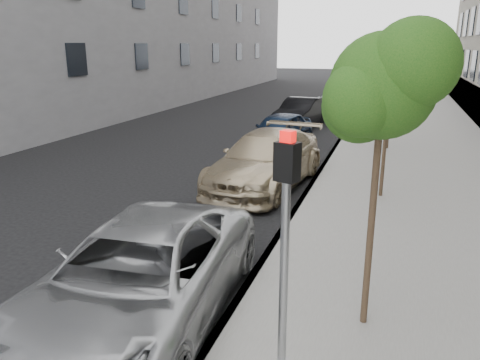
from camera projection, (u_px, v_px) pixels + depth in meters
The scene contains 12 objects.
ground at pixel (127, 346), 6.76m from camera, with size 160.00×160.00×0.00m, color black.
sidewalk at pixel (411, 117), 27.31m from camera, with size 6.40×72.00×0.14m, color gray.
curb at pixel (356, 115), 28.25m from camera, with size 0.15×72.00×0.14m, color #9E9B93.
tree_near at pixel (385, 86), 6.12m from camera, with size 1.74×1.54×4.39m.
tree_mid at pixel (392, 71), 12.09m from camera, with size 1.52×1.32×4.15m.
tree_far at pixel (396, 53), 17.92m from camera, with size 1.66×1.46×4.54m.
signal_pole at pixel (285, 239), 5.14m from camera, with size 0.29×0.25×3.20m.
minivan at pixel (139, 277), 7.11m from camera, with size 2.59×5.63×1.56m, color #A1A4A6.
suv at pixel (266, 160), 14.18m from camera, with size 2.30×5.65×1.64m, color tan.
sedan_blue at pixel (280, 130), 19.55m from camera, with size 1.72×4.27×1.45m, color #0F1D33.
sedan_black at pixel (301, 113), 24.18m from camera, with size 1.61×4.62×1.52m, color black.
sedan_rear at pixel (336, 102), 28.84m from camera, with size 2.11×5.18×1.50m, color #9B9EA3.
Camera 1 is at (3.38, -5.01, 4.20)m, focal length 35.00 mm.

